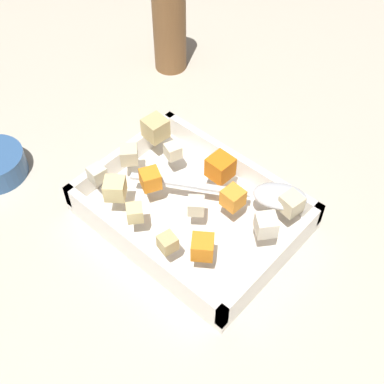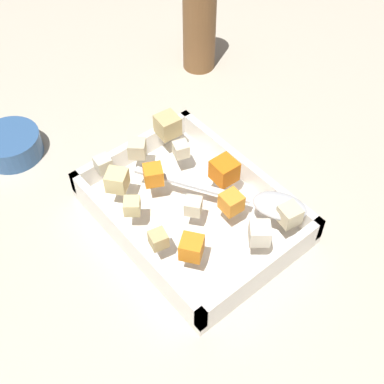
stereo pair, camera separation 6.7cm
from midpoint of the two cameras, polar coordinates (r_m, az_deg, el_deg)
ground_plane at (r=0.76m, az=0.86°, el=-3.00°), size 4.00×4.00×0.00m
baking_dish at (r=0.75m, az=2.56°, el=-2.42°), size 0.30×0.23×0.05m
carrot_chunk_rim_edge at (r=0.74m, az=6.25°, el=2.28°), size 0.03×0.03×0.03m
carrot_chunk_near_spoon at (r=0.65m, az=2.91°, el=-6.41°), size 0.04×0.04×0.03m
carrot_chunk_heap_side at (r=0.70m, az=7.17°, el=-1.31°), size 0.03×0.03×0.03m
carrot_chunk_corner_se at (r=0.73m, az=-1.76°, el=1.81°), size 0.04×0.04×0.03m
potato_chunk_mid_right at (r=0.73m, az=-5.81°, el=1.18°), size 0.04×0.04×0.03m
potato_chunk_heap_top at (r=0.66m, az=-0.90°, el=-5.48°), size 0.03×0.03×0.02m
potato_chunk_center at (r=0.77m, az=1.25°, el=4.68°), size 0.03×0.03×0.02m
potato_chunk_far_left at (r=0.70m, az=3.05°, el=-1.63°), size 0.03×0.03×0.02m
potato_chunk_back_center at (r=0.80m, az=-0.35°, el=7.38°), size 0.04×0.04×0.03m
potato_chunk_front_center at (r=0.70m, az=-4.02°, el=-1.73°), size 0.03×0.03×0.02m
potato_chunk_mid_left at (r=0.70m, az=13.58°, el=-2.66°), size 0.03×0.03×0.03m
potato_chunk_corner_nw at (r=0.77m, az=-3.70°, el=4.76°), size 0.04×0.04×0.03m
parsnip_chunk_far_right at (r=0.68m, az=10.44°, el=-4.73°), size 0.04×0.04×0.03m
parsnip_chunk_near_left at (r=0.76m, az=-7.47°, el=3.02°), size 0.03×0.03×0.02m
serving_spoon at (r=0.72m, az=11.37°, el=-1.43°), size 0.23×0.15×0.02m
pepper_mill at (r=0.99m, az=2.88°, el=18.47°), size 0.06×0.06×0.21m
small_prep_bowl at (r=0.88m, az=-17.58°, el=4.95°), size 0.10×0.10×0.04m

